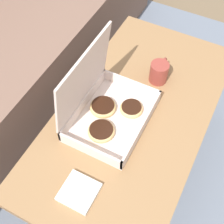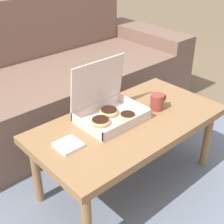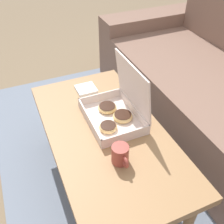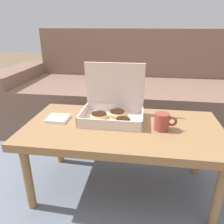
{
  "view_description": "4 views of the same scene",
  "coord_description": "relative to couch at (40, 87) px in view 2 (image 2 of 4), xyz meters",
  "views": [
    {
      "loc": [
        -0.64,
        -0.3,
        1.39
      ],
      "look_at": [
        -0.07,
        -0.01,
        0.47
      ],
      "focal_mm": 50.0,
      "sensor_mm": 36.0,
      "label": 1
    },
    {
      "loc": [
        -0.99,
        -1.03,
        1.27
      ],
      "look_at": [
        -0.07,
        -0.01,
        0.47
      ],
      "focal_mm": 50.0,
      "sensor_mm": 36.0,
      "label": 2
    },
    {
      "loc": [
        0.86,
        -0.4,
        1.3
      ],
      "look_at": [
        -0.07,
        -0.01,
        0.47
      ],
      "focal_mm": 42.0,
      "sensor_mm": 36.0,
      "label": 3
    },
    {
      "loc": [
        0.09,
        -1.1,
        0.92
      ],
      "look_at": [
        -0.07,
        -0.01,
        0.47
      ],
      "focal_mm": 35.0,
      "sensor_mm": 36.0,
      "label": 4
    }
  ],
  "objects": [
    {
      "name": "area_rug",
      "position": [
        0.0,
        -0.54,
        -0.29
      ],
      "size": [
        2.47,
        1.87,
        0.01
      ],
      "primitive_type": "cube",
      "color": "slate",
      "rests_on": "ground_plane"
    },
    {
      "name": "napkin_stack",
      "position": [
        -0.37,
        -0.89,
        0.14
      ],
      "size": [
        0.11,
        0.11,
        0.02
      ],
      "color": "white",
      "rests_on": "coffee_table"
    },
    {
      "name": "coffee_table",
      "position": [
        0.0,
        -0.91,
        0.08
      ],
      "size": [
        1.03,
        0.54,
        0.42
      ],
      "color": "#997047",
      "rests_on": "ground_plane"
    },
    {
      "name": "ground_plane",
      "position": [
        0.0,
        -0.84,
        -0.29
      ],
      "size": [
        12.0,
        12.0,
        0.0
      ],
      "primitive_type": "plane",
      "color": "#756047"
    },
    {
      "name": "pastry_box",
      "position": [
        -0.07,
        -0.82,
        0.18
      ],
      "size": [
        0.34,
        0.25,
        0.3
      ],
      "color": "silver",
      "rests_on": "coffee_table"
    },
    {
      "name": "couch",
      "position": [
        0.0,
        0.0,
        0.0
      ],
      "size": [
        2.35,
        0.89,
        0.88
      ],
      "color": "#7A5B4C",
      "rests_on": "ground_plane"
    },
    {
      "name": "coffee_mug",
      "position": [
        0.2,
        -0.93,
        0.17
      ],
      "size": [
        0.11,
        0.07,
        0.09
      ],
      "color": "#993D33",
      "rests_on": "coffee_table"
    }
  ]
}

